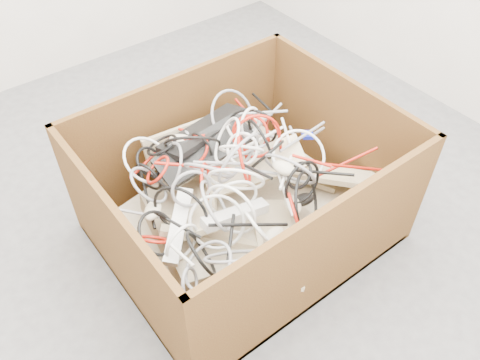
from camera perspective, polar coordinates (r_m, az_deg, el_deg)
ground at (r=2.30m, az=-3.01°, el=-2.63°), size 3.00×3.00×0.00m
cardboard_box at (r=2.07m, az=0.02°, el=-3.45°), size 1.12×0.93×0.57m
keyboard_pile at (r=2.02m, az=-0.31°, el=0.07°), size 0.97×0.87×0.34m
mice_scatter at (r=1.91m, az=1.03°, el=-0.03°), size 0.74×0.63×0.21m
power_strip_left at (r=1.77m, az=-7.14°, el=-5.28°), size 0.24×0.24×0.12m
power_strip_right at (r=1.79m, az=-0.55°, el=-4.04°), size 0.27×0.08×0.09m
vga_plug at (r=2.10m, az=7.83°, el=5.18°), size 0.06×0.06×0.03m
cable_tangle at (r=1.84m, az=-1.49°, el=0.69°), size 1.01×0.82×0.41m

